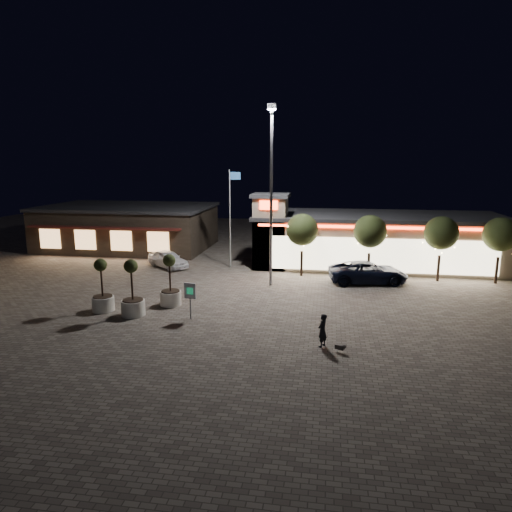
% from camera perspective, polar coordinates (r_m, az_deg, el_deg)
% --- Properties ---
extents(ground, '(90.00, 90.00, 0.00)m').
position_cam_1_polar(ground, '(25.44, -4.99, -8.17)').
color(ground, '#72675C').
rests_on(ground, ground).
extents(retail_building, '(20.40, 8.40, 6.10)m').
position_cam_1_polar(retail_building, '(39.68, 14.14, 2.08)').
color(retail_building, gray).
rests_on(retail_building, ground).
extents(restaurant_building, '(16.40, 11.00, 4.30)m').
position_cam_1_polar(restaurant_building, '(47.97, -15.60, 3.57)').
color(restaurant_building, '#382D23').
rests_on(restaurant_building, ground).
extents(floodlight_pole, '(0.60, 0.40, 12.38)m').
position_cam_1_polar(floodlight_pole, '(31.46, 1.92, 8.79)').
color(floodlight_pole, gray).
rests_on(floodlight_pole, ground).
extents(flagpole, '(0.95, 0.10, 8.00)m').
position_cam_1_polar(flagpole, '(37.22, -3.13, 5.73)').
color(flagpole, white).
rests_on(flagpole, ground).
extents(string_tree_a, '(2.42, 2.42, 4.79)m').
position_cam_1_polar(string_tree_a, '(34.61, 5.80, 3.25)').
color(string_tree_a, '#332319').
rests_on(string_tree_a, ground).
extents(string_tree_b, '(2.42, 2.42, 4.79)m').
position_cam_1_polar(string_tree_b, '(34.69, 14.08, 2.98)').
color(string_tree_b, '#332319').
rests_on(string_tree_b, ground).
extents(string_tree_c, '(2.42, 2.42, 4.79)m').
position_cam_1_polar(string_tree_c, '(35.49, 22.15, 2.65)').
color(string_tree_c, '#332319').
rests_on(string_tree_c, ground).
extents(string_tree_d, '(2.42, 2.42, 4.79)m').
position_cam_1_polar(string_tree_d, '(36.61, 28.26, 2.37)').
color(string_tree_d, '#332319').
rests_on(string_tree_d, ground).
extents(pickup_truck, '(5.96, 3.45, 1.56)m').
position_cam_1_polar(pickup_truck, '(33.93, 13.84, -1.99)').
color(pickup_truck, black).
rests_on(pickup_truck, ground).
extents(white_sedan, '(4.36, 3.89, 1.43)m').
position_cam_1_polar(white_sedan, '(38.43, -10.96, -0.36)').
color(white_sedan, white).
rests_on(white_sedan, ground).
extents(pedestrian, '(0.62, 0.70, 1.61)m').
position_cam_1_polar(pedestrian, '(22.09, 8.30, -9.18)').
color(pedestrian, black).
rests_on(pedestrian, ground).
extents(dog, '(0.52, 0.33, 0.28)m').
position_cam_1_polar(dog, '(21.74, 10.58, -11.11)').
color(dog, '#59514C').
rests_on(dog, ground).
extents(planter_left, '(1.28, 1.28, 3.15)m').
position_cam_1_polar(planter_left, '(28.30, -18.62, -4.62)').
color(planter_left, silver).
rests_on(planter_left, ground).
extents(planter_mid, '(1.34, 1.34, 3.28)m').
position_cam_1_polar(planter_mid, '(26.96, -15.16, -5.12)').
color(planter_mid, silver).
rests_on(planter_mid, ground).
extents(planter_right, '(1.30, 1.30, 3.19)m').
position_cam_1_polar(planter_right, '(28.35, -10.65, -4.14)').
color(planter_right, silver).
rests_on(planter_right, ground).
extents(valet_sign, '(0.69, 0.16, 2.08)m').
position_cam_1_polar(valet_sign, '(25.56, -8.24, -4.72)').
color(valet_sign, gray).
rests_on(valet_sign, ground).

